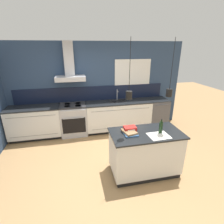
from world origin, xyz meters
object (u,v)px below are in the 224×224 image
oven_range (74,119)px  bottle_on_island (161,127)px  book_stack (129,132)px  dishwasher (156,113)px  red_supply_box (130,129)px

oven_range → bottle_on_island: (1.62, -2.12, 0.58)m
oven_range → book_stack: 2.31m
dishwasher → book_stack: bearing=-128.0°
bottle_on_island → book_stack: 0.60m
oven_range → red_supply_box: red_supply_box is taller
dishwasher → book_stack: (-1.57, -2.01, 0.48)m
red_supply_box → book_stack: bearing=-113.6°
dishwasher → book_stack: 2.60m
oven_range → book_stack: (1.04, -2.01, 0.48)m
book_stack → oven_range: bearing=117.4°
bottle_on_island → book_stack: bearing=169.3°
red_supply_box → bottle_on_island: bearing=-19.2°
book_stack → bottle_on_island: bearing=-10.7°
dishwasher → bottle_on_island: bearing=-115.1°
book_stack → red_supply_box: red_supply_box is taller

